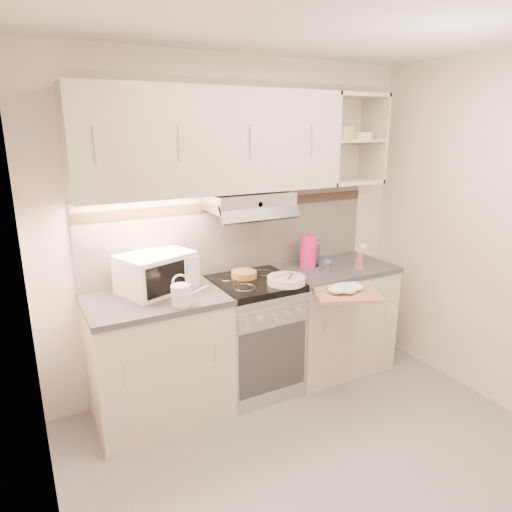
{
  "coord_description": "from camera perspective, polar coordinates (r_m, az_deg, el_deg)",
  "views": [
    {
      "loc": [
        -1.52,
        -1.73,
        1.99
      ],
      "look_at": [
        -0.06,
        0.95,
        1.13
      ],
      "focal_mm": 32.0,
      "sensor_mm": 36.0,
      "label": 1
    }
  ],
  "objects": [
    {
      "name": "microwave",
      "position": [
        3.2,
        -12.36,
        -2.01
      ],
      "size": [
        0.56,
        0.49,
        0.27
      ],
      "rotation": [
        0.0,
        0.0,
        0.35
      ],
      "color": "white",
      "rests_on": "worktop_left"
    },
    {
      "name": "glass_jar",
      "position": [
        3.75,
        7.16,
        0.4
      ],
      "size": [
        0.11,
        0.11,
        0.21
      ],
      "rotation": [
        0.0,
        0.0,
        -0.43
      ],
      "color": "white",
      "rests_on": "worktop_right"
    },
    {
      "name": "room_shell",
      "position": [
        2.61,
        7.44,
        7.62
      ],
      "size": [
        3.04,
        2.84,
        2.52
      ],
      "color": "silver",
      "rests_on": "ground"
    },
    {
      "name": "electric_range",
      "position": [
        3.56,
        -0.26,
        -9.87
      ],
      "size": [
        0.6,
        0.6,
        0.9
      ],
      "color": "#B7B7BC",
      "rests_on": "ground"
    },
    {
      "name": "spice_jar",
      "position": [
        3.63,
        8.92,
        -1.2
      ],
      "size": [
        0.06,
        0.06,
        0.09
      ],
      "rotation": [
        0.0,
        0.0,
        0.43
      ],
      "color": "silver",
      "rests_on": "worktop_right"
    },
    {
      "name": "watering_can",
      "position": [
        2.93,
        -9.19,
        -4.73
      ],
      "size": [
        0.24,
        0.15,
        0.21
      ],
      "rotation": [
        0.0,
        0.0,
        -0.4
      ],
      "color": "silver",
      "rests_on": "worktop_left"
    },
    {
      "name": "plate_stack",
      "position": [
        3.32,
        3.8,
        -3.01
      ],
      "size": [
        0.28,
        0.28,
        0.06
      ],
      "rotation": [
        0.0,
        0.0,
        0.32
      ],
      "color": "silver",
      "rests_on": "electric_range"
    },
    {
      "name": "worktop_left",
      "position": [
        3.13,
        -12.5,
        -5.39
      ],
      "size": [
        0.92,
        0.62,
        0.04
      ],
      "primitive_type": "cube",
      "color": "#47474C",
      "rests_on": "base_cabinet_left"
    },
    {
      "name": "cutting_board",
      "position": [
        3.28,
        11.16,
        -4.49
      ],
      "size": [
        0.56,
        0.53,
        0.02
      ],
      "primitive_type": "cube",
      "rotation": [
        0.0,
        0.0,
        -0.42
      ],
      "color": "tan",
      "rests_on": "base_cabinet_right"
    },
    {
      "name": "base_cabinet_right",
      "position": [
        3.95,
        9.47,
        -7.77
      ],
      "size": [
        0.9,
        0.6,
        0.86
      ],
      "primitive_type": "cube",
      "color": "beige",
      "rests_on": "ground"
    },
    {
      "name": "pink_pitcher",
      "position": [
        3.7,
        6.57,
        0.58
      ],
      "size": [
        0.14,
        0.13,
        0.26
      ],
      "rotation": [
        0.0,
        0.0,
        -0.24
      ],
      "color": "#DD1A6F",
      "rests_on": "worktop_right"
    },
    {
      "name": "base_cabinet_left",
      "position": [
        3.32,
        -12.03,
        -12.65
      ],
      "size": [
        0.9,
        0.6,
        0.86
      ],
      "primitive_type": "cube",
      "color": "beige",
      "rests_on": "ground"
    },
    {
      "name": "bread_loaf",
      "position": [
        3.44,
        -1.5,
        -2.29
      ],
      "size": [
        0.19,
        0.19,
        0.05
      ],
      "primitive_type": "cylinder",
      "color": "#B3804F",
      "rests_on": "electric_range"
    },
    {
      "name": "dish_towel",
      "position": [
        3.24,
        11.47,
        -3.95
      ],
      "size": [
        0.31,
        0.29,
        0.07
      ],
      "primitive_type": null,
      "rotation": [
        0.0,
        0.0,
        -0.38
      ],
      "color": "beige",
      "rests_on": "cutting_board"
    },
    {
      "name": "worktop_right",
      "position": [
        3.79,
        9.77,
        -1.52
      ],
      "size": [
        0.92,
        0.62,
        0.04
      ],
      "primitive_type": "cube",
      "color": "#47474C",
      "rests_on": "base_cabinet_right"
    },
    {
      "name": "ground",
      "position": [
        3.04,
        10.66,
        -25.45
      ],
      "size": [
        3.0,
        3.0,
        0.0
      ],
      "primitive_type": "plane",
      "color": "gray",
      "rests_on": "ground"
    },
    {
      "name": "spray_bottle",
      "position": [
        3.73,
        12.83,
        -0.26
      ],
      "size": [
        0.08,
        0.08,
        0.22
      ],
      "rotation": [
        0.0,
        0.0,
        -0.4
      ],
      "color": "pink",
      "rests_on": "worktop_right"
    }
  ]
}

